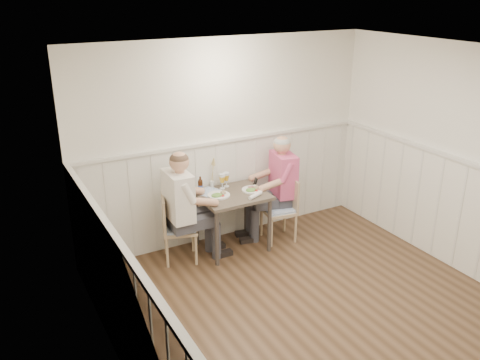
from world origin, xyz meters
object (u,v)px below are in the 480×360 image
(chair_right, at_px, (282,207))
(man_in_pink, at_px, (280,194))
(diner_cream, at_px, (183,217))
(beer_bottle, at_px, (200,186))
(dining_table, at_px, (232,202))
(grass_vase, at_px, (212,174))
(chair_left, at_px, (175,226))

(chair_right, distance_m, man_in_pink, 0.18)
(man_in_pink, height_order, diner_cream, diner_cream)
(diner_cream, bearing_deg, man_in_pink, 2.86)
(man_in_pink, bearing_deg, beer_bottle, 170.67)
(diner_cream, bearing_deg, dining_table, 2.74)
(chair_right, height_order, beer_bottle, beer_bottle)
(beer_bottle, xyz_separation_m, grass_vase, (0.21, 0.10, 0.09))
(dining_table, height_order, diner_cream, diner_cream)
(chair_left, bearing_deg, man_in_pink, -0.90)
(chair_left, distance_m, man_in_pink, 1.48)
(dining_table, xyz_separation_m, diner_cream, (-0.68, -0.03, -0.04))
(chair_left, relative_size, grass_vase, 2.05)
(man_in_pink, relative_size, diner_cream, 0.98)
(diner_cream, distance_m, grass_vase, 0.73)
(chair_right, relative_size, grass_vase, 2.04)
(chair_left, relative_size, man_in_pink, 0.60)
(chair_right, xyz_separation_m, man_in_pink, (0.03, 0.12, 0.13))
(chair_left, relative_size, diner_cream, 0.59)
(diner_cream, height_order, beer_bottle, diner_cream)
(chair_right, relative_size, beer_bottle, 3.89)
(chair_left, bearing_deg, dining_table, -4.65)
(chair_right, bearing_deg, dining_table, 173.32)
(chair_left, height_order, beer_bottle, beer_bottle)
(beer_bottle, relative_size, grass_vase, 0.52)
(dining_table, distance_m, man_in_pink, 0.73)
(beer_bottle, bearing_deg, diner_cream, -144.86)
(dining_table, bearing_deg, beer_bottle, 147.65)
(grass_vase, bearing_deg, man_in_pink, -17.73)
(dining_table, distance_m, chair_left, 0.77)
(dining_table, relative_size, grass_vase, 2.02)
(chair_left, bearing_deg, chair_right, -5.63)
(dining_table, bearing_deg, diner_cream, -177.26)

